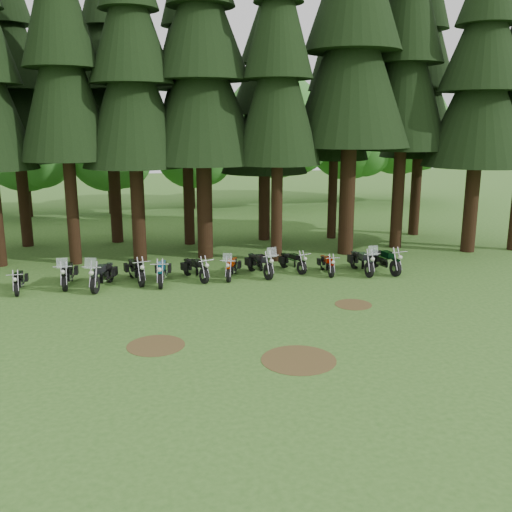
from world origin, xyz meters
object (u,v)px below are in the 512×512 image
Objects in this scene: motorcycle_6 at (232,268)px; motorcycle_7 at (260,265)px; motorcycle_10 at (362,262)px; motorcycle_8 at (293,262)px; motorcycle_3 at (136,271)px; motorcycle_5 at (195,269)px; motorcycle_0 at (19,282)px; motorcycle_2 at (102,276)px; motorcycle_11 at (385,261)px; motorcycle_4 at (162,272)px; motorcycle_1 at (67,275)px; motorcycle_9 at (327,265)px.

motorcycle_7 is (1.30, 0.09, 0.06)m from motorcycle_6.
motorcycle_8 is at bearing 160.10° from motorcycle_10.
motorcycle_5 is at bearing -16.16° from motorcycle_3.
motorcycle_2 is (3.30, -0.19, 0.11)m from motorcycle_0.
motorcycle_8 is (1.65, 0.44, -0.09)m from motorcycle_7.
motorcycle_5 is 8.68m from motorcycle_11.
motorcycle_11 is at bearing 6.58° from motorcycle_4.
motorcycle_7 reaches higher than motorcycle_3.
motorcycle_2 reaches higher than motorcycle_0.
motorcycle_4 is 4.38m from motorcycle_7.
motorcycle_1 is 1.56m from motorcycle_2.
motorcycle_5 is at bearing -179.19° from motorcycle_9.
motorcycle_5 is 1.08× the size of motorcycle_8.
motorcycle_5 is at bearing 166.76° from motorcycle_7.
motorcycle_11 is at bearing -33.20° from motorcycle_8.
motorcycle_9 is at bearing 169.88° from motorcycle_10.
motorcycle_4 is 6.07m from motorcycle_8.
motorcycle_2 is 8.54m from motorcycle_8.
motorcycle_5 is 2.91m from motorcycle_7.
motorcycle_1 reaches higher than motorcycle_3.
motorcycle_0 is at bearing 167.80° from motorcycle_7.
motorcycle_7 is at bearing -14.00° from motorcycle_3.
motorcycle_7 reaches higher than motorcycle_4.
motorcycle_0 is 7.23m from motorcycle_5.
motorcycle_3 is at bearing 41.47° from motorcycle_2.
motorcycle_7 reaches higher than motorcycle_0.
motorcycle_8 is (4.56, 0.47, -0.04)m from motorcycle_5.
motorcycle_1 is 14.05m from motorcycle_11.
motorcycle_0 is at bearing 170.10° from motorcycle_11.
motorcycle_8 is at bearing 30.31° from motorcycle_6.
motorcycle_4 is at bearing 168.51° from motorcycle_8.
motorcycle_4 is 1.18× the size of motorcycle_9.
motorcycle_10 is at bearing -16.66° from motorcycle_3.
motorcycle_2 is at bearing -169.22° from motorcycle_3.
motorcycle_10 reaches higher than motorcycle_5.
motorcycle_11 is (12.59, -0.11, -0.01)m from motorcycle_2.
motorcycle_10 is (4.64, -0.57, -0.00)m from motorcycle_7.
motorcycle_0 is 15.89m from motorcycle_11.
motorcycle_8 reaches higher than motorcycle_0.
motorcycle_1 is 1.01× the size of motorcycle_4.
motorcycle_6 is 0.86× the size of motorcycle_11.
motorcycle_0 is 5.77m from motorcycle_4.
motorcycle_4 is 9.01m from motorcycle_10.
motorcycle_7 is at bearing 1.83° from motorcycle_1.
motorcycle_7 reaches higher than motorcycle_10.
motorcycle_4 reaches higher than motorcycle_5.
motorcycle_10 is (11.48, -0.08, -0.02)m from motorcycle_2.
motorcycle_1 reaches higher than motorcycle_11.
motorcycle_5 is 7.57m from motorcycle_10.
motorcycle_2 is 1.52m from motorcycle_3.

